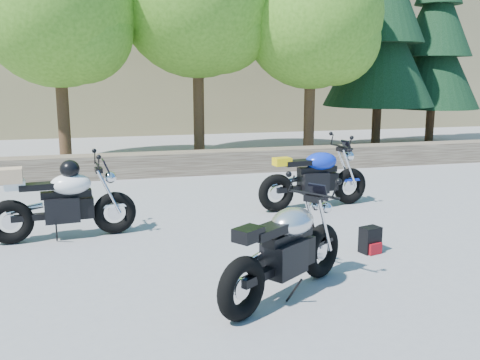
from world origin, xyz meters
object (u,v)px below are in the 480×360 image
at_px(white_bike, 62,201).
at_px(blue_bike, 315,178).
at_px(backpack, 370,240).
at_px(silver_bike, 286,251).

bearing_deg(white_bike, blue_bike, 4.70).
height_order(blue_bike, backpack, blue_bike).
distance_m(silver_bike, blue_bike, 3.68).
distance_m(blue_bike, backpack, 2.33).
height_order(silver_bike, backpack, silver_bike).
bearing_deg(white_bike, silver_bike, -54.02).
height_order(white_bike, backpack, white_bike).
bearing_deg(blue_bike, white_bike, -177.27).
bearing_deg(silver_bike, white_bike, 96.43).
bearing_deg(blue_bike, silver_bike, -124.66).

